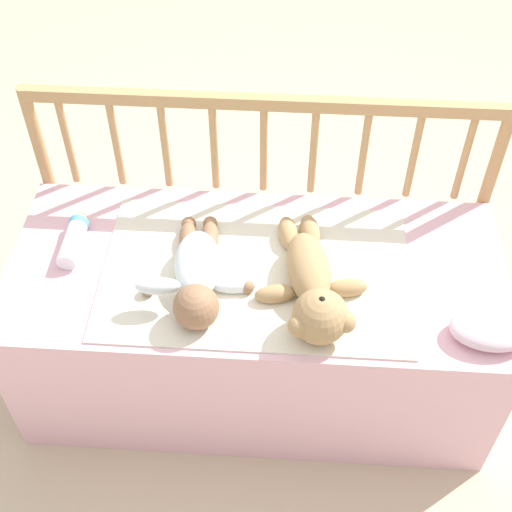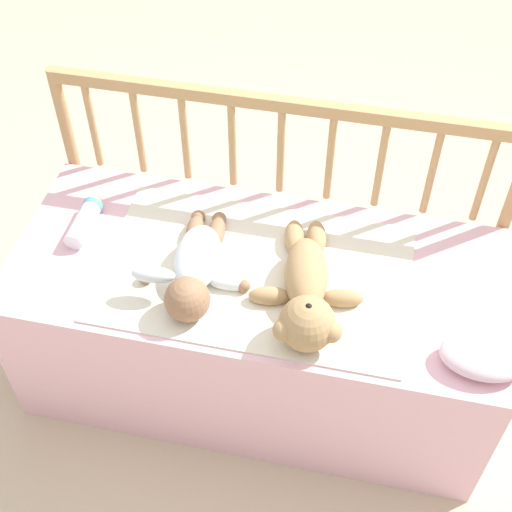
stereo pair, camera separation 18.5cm
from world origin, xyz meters
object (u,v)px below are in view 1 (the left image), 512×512
at_px(baby, 197,274).
at_px(baby_bottle, 74,238).
at_px(small_pillow, 491,330).
at_px(teddy_bear, 313,287).

distance_m(baby, baby_bottle, 0.38).
bearing_deg(small_pillow, baby, 171.07).
xyz_separation_m(baby, small_pillow, (0.73, -0.12, -0.02)).
xyz_separation_m(teddy_bear, small_pillow, (0.44, -0.08, -0.03)).
height_order(baby_bottle, small_pillow, small_pillow).
height_order(teddy_bear, baby_bottle, teddy_bear).
bearing_deg(teddy_bear, baby_bottle, 166.56).
distance_m(teddy_bear, baby, 0.30).
height_order(teddy_bear, small_pillow, teddy_bear).
xyz_separation_m(teddy_bear, baby_bottle, (-0.65, 0.16, -0.03)).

